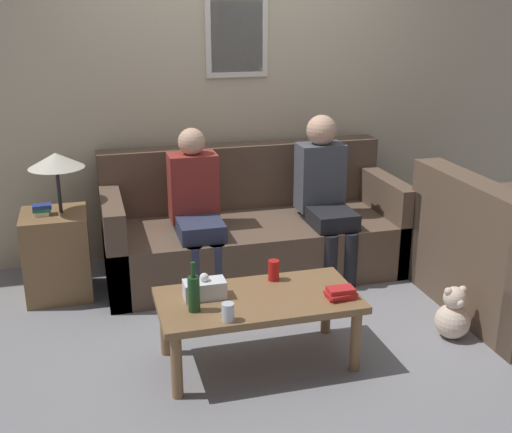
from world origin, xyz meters
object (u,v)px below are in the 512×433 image
(coffee_table, at_px, (258,306))
(person_right, at_px, (325,190))
(wine_bottle, at_px, (194,293))
(couch_main, at_px, (252,230))
(drinking_glass, at_px, (228,312))
(person_left, at_px, (196,204))
(teddy_bear, at_px, (453,316))
(couch_side, at_px, (510,265))

(coffee_table, relative_size, person_right, 0.95)
(wine_bottle, height_order, person_right, person_right)
(couch_main, bearing_deg, drinking_glass, -109.17)
(person_left, distance_m, person_right, 0.96)
(wine_bottle, distance_m, drinking_glass, 0.22)
(drinking_glass, bearing_deg, teddy_bear, 7.34)
(drinking_glass, distance_m, teddy_bear, 1.48)
(coffee_table, bearing_deg, person_right, 54.21)
(couch_main, relative_size, drinking_glass, 22.72)
(coffee_table, distance_m, person_left, 1.19)
(couch_side, distance_m, person_right, 1.37)
(couch_main, height_order, coffee_table, couch_main)
(couch_side, distance_m, person_left, 2.15)
(couch_side, distance_m, teddy_bear, 0.64)
(coffee_table, xyz_separation_m, wine_bottle, (-0.37, -0.07, 0.16))
(couch_side, relative_size, wine_bottle, 4.53)
(couch_main, bearing_deg, wine_bottle, -116.15)
(person_right, height_order, teddy_bear, person_right)
(couch_side, relative_size, drinking_glass, 12.93)
(person_left, bearing_deg, teddy_bear, -41.42)
(wine_bottle, bearing_deg, coffee_table, 10.86)
(person_left, xyz_separation_m, person_right, (0.96, -0.01, 0.03))
(wine_bottle, bearing_deg, couch_main, 63.85)
(coffee_table, bearing_deg, couch_side, 6.92)
(couch_side, height_order, drinking_glass, couch_side)
(wine_bottle, height_order, person_left, person_left)
(couch_side, bearing_deg, coffee_table, 96.92)
(drinking_glass, height_order, person_right, person_right)
(person_right, bearing_deg, wine_bottle, -134.49)
(couch_side, xyz_separation_m, wine_bottle, (-2.15, -0.29, 0.21))
(drinking_glass, height_order, teddy_bear, drinking_glass)
(teddy_bear, bearing_deg, drinking_glass, -172.66)
(coffee_table, bearing_deg, wine_bottle, -169.14)
(person_left, distance_m, teddy_bear, 1.86)
(couch_main, distance_m, person_right, 0.63)
(drinking_glass, bearing_deg, couch_side, 12.44)
(couch_side, xyz_separation_m, person_right, (-0.96, 0.93, 0.33))
(couch_main, xyz_separation_m, drinking_glass, (-0.54, -1.56, 0.15))
(wine_bottle, relative_size, person_right, 0.24)
(wine_bottle, xyz_separation_m, teddy_bear, (1.59, 0.03, -0.37))
(couch_main, height_order, drinking_glass, couch_main)
(coffee_table, distance_m, teddy_bear, 1.24)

